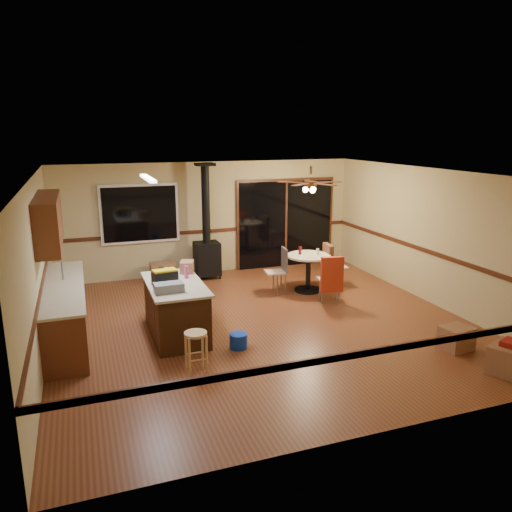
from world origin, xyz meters
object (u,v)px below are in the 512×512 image
toolbox_black (165,278)px  box_corner_b (456,338)px  toolbox_grey (169,287)px  chair_right (329,260)px  blue_bucket (238,341)px  chair_near (332,274)px  bar_stool (196,352)px  kitchen_island (176,309)px  wood_stove (207,247)px  dining_table (308,266)px  chair_left (280,265)px  box_corner_a (509,359)px  box_under_window (163,272)px

toolbox_black → box_corner_b: toolbox_black is taller
toolbox_grey → chair_right: toolbox_grey is taller
blue_bucket → chair_near: bearing=30.0°
chair_near → bar_stool: bearing=-148.9°
kitchen_island → chair_right: (3.57, 1.47, 0.14)m
wood_stove → chair_near: (1.82, -2.54, -0.13)m
kitchen_island → bar_stool: kitchen_island is taller
bar_stool → box_corner_b: bearing=-9.1°
bar_stool → blue_bucket: bar_stool is taller
toolbox_grey → blue_bucket: 1.36m
dining_table → chair_left: size_ratio=1.77×
chair_right → box_corner_a: size_ratio=1.31×
chair_left → chair_near: bearing=-55.5°
wood_stove → chair_right: bearing=-34.8°
wood_stove → kitchen_island: bearing=-113.1°
dining_table → box_corner_a: bearing=-76.1°
box_corner_a → box_corner_b: 0.89m
chair_left → box_corner_a: bearing=-69.3°
kitchen_island → chair_near: 3.17m
wood_stove → toolbox_grey: 3.77m
kitchen_island → blue_bucket: (0.81, -0.82, -0.34)m
wood_stove → box_corner_b: size_ratio=5.67×
chair_near → box_under_window: (-2.84, 2.59, -0.38)m
box_under_window → toolbox_black: bearing=-98.1°
kitchen_island → chair_left: 2.87m
chair_near → blue_bucket: bearing=-150.0°
toolbox_grey → bar_stool: 1.18m
box_corner_a → blue_bucket: bearing=148.1°
toolbox_grey → bar_stool: bearing=-78.8°
toolbox_black → blue_bucket: toolbox_black is taller
toolbox_grey → kitchen_island: bearing=68.1°
box_under_window → box_corner_b: 6.28m
wood_stove → box_corner_b: bearing=-62.2°
box_corner_b → bar_stool: bearing=170.9°
chair_right → kitchen_island: bearing=-157.6°
dining_table → chair_left: bearing=171.7°
chair_left → box_under_window: 2.73m
kitchen_island → box_under_window: 3.12m
wood_stove → chair_left: 1.95m
toolbox_black → toolbox_grey: bearing=-91.3°
kitchen_island → box_corner_b: kitchen_island is taller
kitchen_island → dining_table: kitchen_island is taller
toolbox_black → dining_table: size_ratio=0.43×
blue_bucket → dining_table: size_ratio=0.31×
wood_stove → box_corner_b: 5.73m
kitchen_island → chair_near: size_ratio=2.40×
blue_bucket → box_corner_a: size_ratio=0.52×
chair_near → box_corner_b: 2.68m
kitchen_island → blue_bucket: kitchen_island is taller
chair_left → chair_near: size_ratio=0.74×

